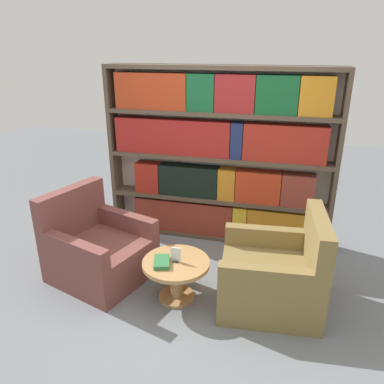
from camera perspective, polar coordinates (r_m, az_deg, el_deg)
ground_plane at (r=3.86m, az=-0.66°, el=-16.70°), size 14.00×14.00×0.00m
bookshelf at (r=4.65m, az=4.15°, el=5.27°), size 2.80×0.30×2.17m
armchair_left at (r=4.23m, az=-14.20°, el=-8.59°), size 1.16×1.11×0.96m
armchair_right at (r=3.78m, az=12.55°, el=-12.39°), size 1.01×0.95×0.96m
coffee_table at (r=3.77m, az=-2.42°, el=-12.06°), size 0.66×0.66×0.42m
table_sign at (r=3.67m, az=-2.47°, el=-9.66°), size 0.10×0.06×0.15m
stray_book at (r=3.67m, az=-4.62°, el=-10.56°), size 0.21×0.27×0.04m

